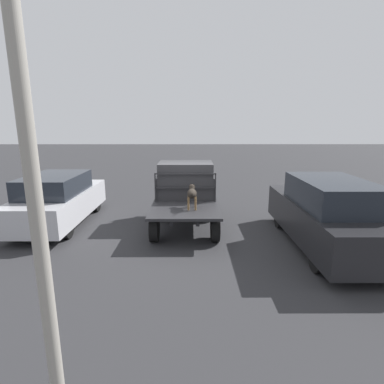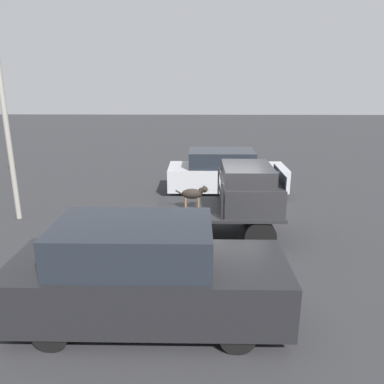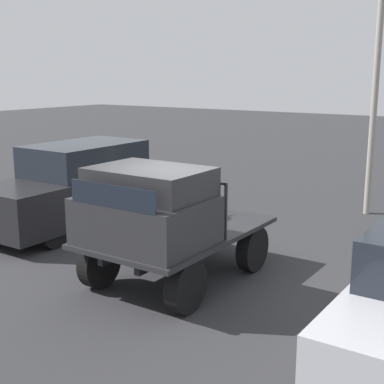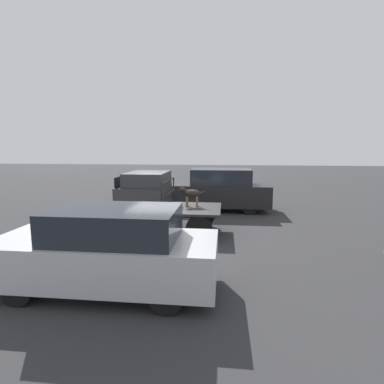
% 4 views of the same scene
% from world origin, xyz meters
% --- Properties ---
extents(ground_plane, '(80.00, 80.00, 0.00)m').
position_xyz_m(ground_plane, '(0.00, 0.00, 0.00)').
color(ground_plane, '#2D2D30').
extents(flatbed_truck, '(3.43, 2.09, 0.89)m').
position_xyz_m(flatbed_truck, '(0.00, 0.00, 0.63)').
color(flatbed_truck, black).
rests_on(flatbed_truck, ground).
extents(truck_cab, '(1.55, 1.97, 1.20)m').
position_xyz_m(truck_cab, '(0.86, 0.00, 1.46)').
color(truck_cab, '#28282B').
rests_on(truck_cab, flatbed_truck).
extents(truck_headboard, '(0.04, 1.97, 0.94)m').
position_xyz_m(truck_headboard, '(0.05, 0.00, 1.51)').
color(truck_headboard, '#232326').
rests_on(truck_headboard, flatbed_truck).
extents(dog, '(0.91, 0.28, 0.71)m').
position_xyz_m(dog, '(-0.67, -0.21, 1.34)').
color(dog, brown).
rests_on(dog, flatbed_truck).
extents(parked_pickup_far, '(4.94, 1.89, 1.94)m').
position_xyz_m(parked_pickup_far, '(-1.49, -3.91, 0.95)').
color(parked_pickup_far, black).
rests_on(parked_pickup_far, ground).
extents(light_pole_near, '(0.37, 0.37, 7.83)m').
position_xyz_m(light_pole_near, '(-6.37, 1.41, 4.55)').
color(light_pole_near, gray).
rests_on(light_pole_near, ground).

